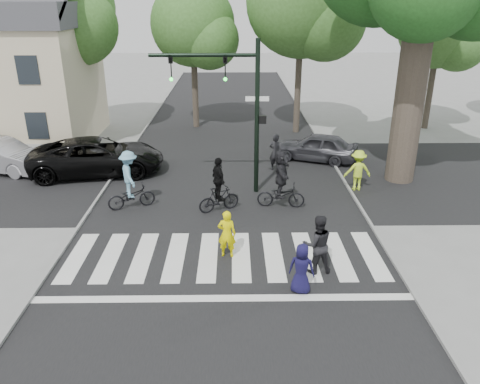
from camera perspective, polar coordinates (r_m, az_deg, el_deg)
The scene contains 23 objects.
ground at distance 13.61m, azimuth -1.95°, elevation -9.94°, with size 120.00×120.00×0.00m, color gray.
road_stem at distance 18.03m, azimuth -1.68°, elevation -1.39°, with size 10.00×70.00×0.01m, color black.
road_cross at distance 20.81m, azimuth -1.58°, elevation 1.95°, with size 70.00×10.00×0.01m, color black.
curb_left at distance 18.79m, azimuth -17.28°, elevation -1.29°, with size 0.10×70.00×0.10m, color gray.
curb_right at distance 18.63m, azimuth 14.04°, elevation -1.13°, with size 0.10×70.00×0.10m, color gray.
crosswalk at distance 14.17m, azimuth -1.91°, elevation -8.48°, with size 10.00×3.85×0.01m.
traffic_signal at distance 18.02m, azimuth -0.62°, elevation 11.60°, with size 4.45×0.29×6.00m.
bg_tree_1 at distance 28.44m, azimuth -20.54°, elevation 19.85°, with size 6.09×5.80×9.80m.
bg_tree_2 at distance 28.23m, azimuth -5.28°, elevation 19.29°, with size 5.04×4.80×8.40m.
bg_tree_3 at distance 27.07m, azimuth 8.28°, elevation 21.50°, with size 6.30×6.00×10.20m.
bg_tree_4 at distance 30.14m, azimuth 23.68°, elevation 17.53°, with size 4.83×4.60×8.15m.
house at distance 28.28m, azimuth -26.18°, elevation 13.15°, with size 8.40×8.10×8.82m.
pedestrian_woman at distance 14.11m, azimuth -1.62°, elevation -5.13°, with size 0.55×0.36×1.52m, color #EADC00.
pedestrian_child at distance 12.59m, azimuth 7.51°, elevation -9.24°, with size 0.70×0.45×1.43m, color #141038.
pedestrian_adult at distance 13.45m, azimuth 9.42°, elevation -6.31°, with size 0.86×0.67×1.77m, color black.
cyclist_left at distance 17.76m, azimuth -13.24°, elevation 0.96°, with size 1.86×1.30×2.23m.
cyclist_mid at distance 17.08m, azimuth -2.60°, elevation 0.29°, with size 1.63×1.06×2.07m.
cyclist_right at distance 17.43m, azimuth 5.06°, elevation 1.23°, with size 1.84×1.71×2.26m.
car_suv at distance 21.84m, azimuth -17.02°, elevation 4.18°, with size 2.68×5.81×1.62m, color black.
car_silver at distance 23.80m, azimuth -27.17°, elevation 3.94°, with size 1.56×4.48×1.48m, color #B4B2B9.
car_grey at distance 23.03m, azimuth 9.28°, elevation 5.46°, with size 1.60×3.97×1.35m, color #343439.
bystander_hivis at distance 19.63m, azimuth 14.16°, elevation 2.58°, with size 1.09×0.63×1.69m, color #BDE52C.
bystander_dark at distance 21.31m, azimuth 4.36°, elevation 4.83°, with size 0.63×0.41×1.73m, color black.
Camera 1 is at (0.29, -11.50, 7.28)m, focal length 35.00 mm.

